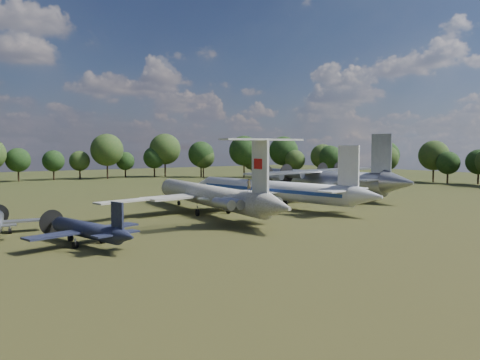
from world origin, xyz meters
TOP-DOWN VIEW (x-y plane):
  - ground at (0.00, 0.00)m, footprint 300.00×300.00m
  - il62_airliner at (3.06, -0.19)m, footprint 38.21×47.52m
  - tu104_jet at (16.58, 1.30)m, footprint 40.17×49.03m
  - an12_transport at (33.82, 7.21)m, footprint 43.11×46.74m
  - small_prop_west at (-19.19, -13.19)m, footprint 16.10×19.31m
  - person_on_il62 at (1.95, -12.38)m, footprint 0.71×0.53m

SIDE VIEW (x-z plane):
  - ground at x=0.00m, z-range 0.00..0.00m
  - small_prop_west at x=-19.19m, z-range 0.00..2.46m
  - il62_airliner at x=3.06m, z-range 0.00..4.37m
  - tu104_jet at x=16.58m, z-range 0.00..4.39m
  - an12_transport at x=33.82m, z-range 0.00..5.45m
  - person_on_il62 at x=1.95m, z-range 4.37..6.13m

